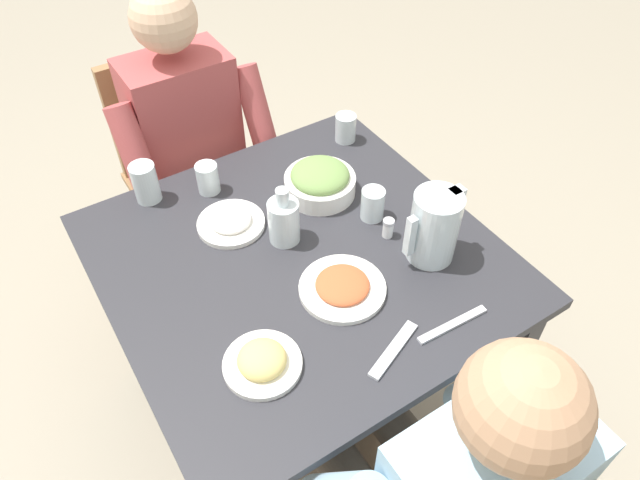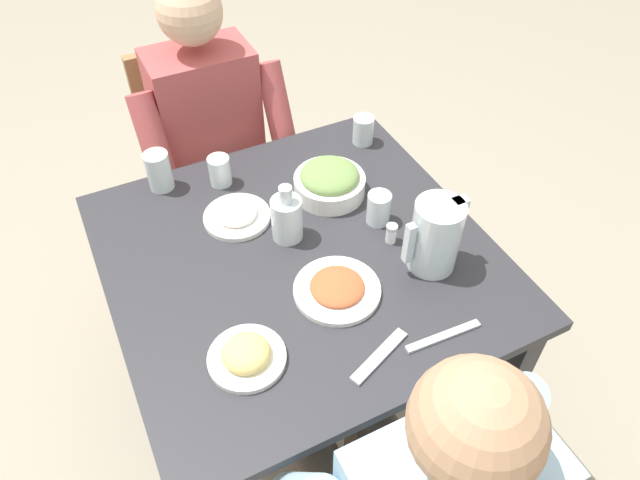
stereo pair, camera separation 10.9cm
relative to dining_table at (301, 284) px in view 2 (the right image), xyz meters
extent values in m
plane|color=#9E937F|center=(0.00, 0.00, -0.63)|extent=(8.00, 8.00, 0.00)
cube|color=#2D2D33|center=(0.00, 0.00, 0.11)|extent=(0.94, 0.94, 0.03)
cube|color=#232328|center=(-0.42, -0.42, -0.27)|extent=(0.06, 0.06, 0.72)
cube|color=#232328|center=(0.42, -0.42, -0.27)|extent=(0.06, 0.06, 0.72)
cube|color=#232328|center=(-0.42, 0.42, -0.27)|extent=(0.06, 0.06, 0.72)
cube|color=#997047|center=(-0.16, -0.88, -0.40)|extent=(0.04, 0.04, 0.45)
cube|color=#997047|center=(0.18, -0.88, -0.40)|extent=(0.04, 0.04, 0.45)
cube|color=#997047|center=(-0.16, -0.54, -0.40)|extent=(0.04, 0.04, 0.45)
cube|color=#997047|center=(0.18, -0.54, -0.40)|extent=(0.04, 0.04, 0.45)
cube|color=#997047|center=(0.01, -0.71, -0.16)|extent=(0.40, 0.40, 0.03)
cube|color=#997047|center=(0.01, -0.89, 0.06)|extent=(0.38, 0.04, 0.42)
cube|color=#B24C4C|center=(0.01, -0.68, 0.10)|extent=(0.32, 0.20, 0.50)
sphere|color=#DBB28E|center=(0.01, -0.68, 0.47)|extent=(0.19, 0.19, 0.19)
cylinder|color=#473D33|center=(-0.07, -0.49, -0.18)|extent=(0.11, 0.38, 0.11)
cylinder|color=#473D33|center=(-0.07, -0.30, -0.39)|extent=(0.10, 0.10, 0.48)
cylinder|color=#B24C4C|center=(-0.19, -0.54, 0.13)|extent=(0.08, 0.23, 0.37)
cylinder|color=#473D33|center=(0.10, -0.49, -0.18)|extent=(0.11, 0.38, 0.11)
cylinder|color=#473D33|center=(0.10, -0.30, -0.39)|extent=(0.10, 0.10, 0.48)
cylinder|color=#B24C4C|center=(0.21, -0.54, 0.13)|extent=(0.08, 0.23, 0.37)
sphere|color=tan|center=(0.05, 0.68, 0.47)|extent=(0.19, 0.19, 0.19)
cylinder|color=#473D33|center=(0.13, 0.30, -0.39)|extent=(0.10, 0.10, 0.48)
cylinder|color=#473D33|center=(-0.04, 0.49, -0.18)|extent=(0.11, 0.38, 0.11)
cylinder|color=#473D33|center=(-0.04, 0.30, -0.39)|extent=(0.10, 0.10, 0.48)
cylinder|color=#9EC6E0|center=(-0.15, 0.54, 0.13)|extent=(0.08, 0.23, 0.37)
cylinder|color=silver|center=(-0.28, 0.17, 0.22)|extent=(0.12, 0.12, 0.19)
cube|color=silver|center=(-0.20, 0.17, 0.22)|extent=(0.02, 0.02, 0.11)
cube|color=silver|center=(-0.33, 0.17, 0.30)|extent=(0.04, 0.03, 0.02)
cylinder|color=white|center=(-0.17, -0.17, 0.15)|extent=(0.20, 0.20, 0.05)
ellipsoid|color=#759951|center=(-0.17, -0.17, 0.18)|extent=(0.16, 0.16, 0.06)
cylinder|color=white|center=(0.23, 0.23, 0.13)|extent=(0.17, 0.17, 0.01)
ellipsoid|color=#E0C670|center=(0.23, 0.23, 0.15)|extent=(0.11, 0.11, 0.05)
cylinder|color=white|center=(0.10, -0.19, 0.13)|extent=(0.18, 0.18, 0.01)
ellipsoid|color=white|center=(0.10, -0.19, 0.14)|extent=(0.11, 0.11, 0.04)
cylinder|color=white|center=(-0.03, 0.15, 0.13)|extent=(0.21, 0.21, 0.01)
ellipsoid|color=#CC5B33|center=(-0.03, 0.15, 0.14)|extent=(0.13, 0.13, 0.03)
cylinder|color=silver|center=(0.08, -0.35, 0.16)|extent=(0.06, 0.06, 0.09)
cylinder|color=silver|center=(-0.37, -0.34, 0.16)|extent=(0.06, 0.06, 0.09)
cylinder|color=silver|center=(0.24, -0.41, 0.18)|extent=(0.07, 0.07, 0.11)
cylinder|color=silver|center=(-0.24, -0.02, 0.16)|extent=(0.06, 0.06, 0.09)
cylinder|color=silver|center=(0.00, -0.07, 0.18)|extent=(0.08, 0.08, 0.12)
cylinder|color=#993333|center=(0.00, -0.07, 0.16)|extent=(0.07, 0.07, 0.07)
cylinder|color=silver|center=(0.00, -0.07, 0.26)|extent=(0.03, 0.03, 0.04)
cylinder|color=white|center=(-0.23, 0.06, 0.14)|extent=(0.03, 0.03, 0.04)
cylinder|color=#B2B2B7|center=(-0.23, 0.06, 0.17)|extent=(0.03, 0.03, 0.01)
cube|color=silver|center=(-0.03, 0.35, 0.12)|extent=(0.17, 0.09, 0.01)
cube|color=silver|center=(-0.18, 0.37, 0.12)|extent=(0.19, 0.03, 0.01)
camera|label=1|loc=(0.49, 0.86, 1.20)|focal=32.72mm
camera|label=2|loc=(0.40, 0.92, 1.20)|focal=32.72mm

